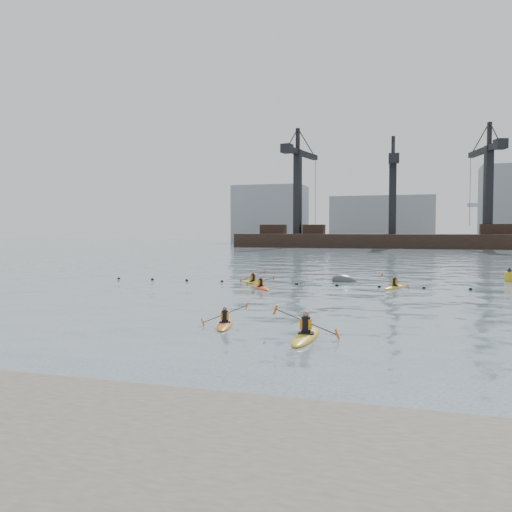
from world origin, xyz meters
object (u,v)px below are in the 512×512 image
object	(u,v)px
kayaker_1	(306,335)
kayaker_2	(261,287)
mooring_buoy	(345,282)
nav_buoy	(509,276)
kayaker_3	(395,287)
kayaker_5	(253,282)
kayaker_0	(225,324)

from	to	relation	value
kayaker_1	kayaker_2	xyz separation A→B (m)	(-6.54, 15.84, -0.02)
mooring_buoy	nav_buoy	bearing A→B (deg)	18.52
kayaker_3	kayaker_5	bearing A→B (deg)	-159.22
kayaker_3	nav_buoy	xyz separation A→B (m)	(8.36, 7.98, 0.29)
kayaker_2	kayaker_3	xyz separation A→B (m)	(8.79, 3.07, 0.00)
kayaker_5	mooring_buoy	bearing A→B (deg)	-15.01
mooring_buoy	kayaker_3	bearing A→B (deg)	-43.95
kayaker_0	nav_buoy	world-z (taller)	nav_buoy
kayaker_2	kayaker_1	bearing A→B (deg)	-103.69
kayaker_1	kayaker_5	xyz separation A→B (m)	(-8.11, 19.05, -0.01)
kayaker_0	kayaker_5	bearing A→B (deg)	89.40
kayaker_1	nav_buoy	world-z (taller)	kayaker_1
kayaker_2	kayaker_5	distance (m)	3.58
kayaker_2	mooring_buoy	world-z (taller)	kayaker_2
kayaker_0	nav_buoy	distance (m)	29.14
kayaker_0	nav_buoy	size ratio (longest dim) A/B	2.38
kayaker_3	kayaker_5	distance (m)	10.37
kayaker_1	nav_buoy	bearing A→B (deg)	67.82
kayaker_0	kayaker_1	distance (m)	4.12
kayaker_1	kayaker_0	bearing A→B (deg)	156.99
kayaker_2	kayaker_0	bearing A→B (deg)	-115.29
kayaker_5	kayaker_1	bearing A→B (deg)	-112.05
kayaker_1	kayaker_3	world-z (taller)	kayaker_1
kayaker_0	kayaker_3	size ratio (longest dim) A/B	0.97
kayaker_3	nav_buoy	size ratio (longest dim) A/B	2.46
kayaker_3	mooring_buoy	world-z (taller)	kayaker_3
kayaker_5	mooring_buoy	distance (m)	7.38
kayaker_3	nav_buoy	bearing A→B (deg)	65.23
kayaker_3	nav_buoy	distance (m)	11.56
mooring_buoy	nav_buoy	size ratio (longest dim) A/B	1.66
kayaker_1	mooring_buoy	size ratio (longest dim) A/B	1.76
mooring_buoy	kayaker_5	bearing A→B (deg)	-149.90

